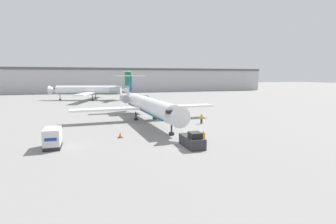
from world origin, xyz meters
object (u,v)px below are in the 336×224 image
Objects in this scene: worker_near_tug at (203,138)px; traffic_cone_left at (120,135)px; airplane_parked_far_left at (92,90)px; luggage_cart at (53,138)px; worker_by_wing at (201,118)px; pushback_tug at (192,141)px; airplane_main at (146,104)px.

traffic_cone_left is (-9.45, 6.95, -0.55)m from worker_near_tug.
airplane_parked_far_left is (-2.77, 62.09, 3.16)m from traffic_cone_left.
luggage_cart reaches higher than traffic_cone_left.
luggage_cart is 1.89× the size of worker_by_wing.
pushback_tug is 1.70m from worker_near_tug.
airplane_main reaches higher than worker_by_wing.
airplane_parked_far_left is at bearing 100.92° from airplane_main.
worker_by_wing reaches higher than worker_near_tug.
luggage_cart is at bearing 167.40° from worker_near_tug.
traffic_cone_left is at bearing -156.20° from worker_by_wing.
airplane_main reaches higher than worker_near_tug.
luggage_cart is at bearing -160.34° from traffic_cone_left.
airplane_parked_far_left is (5.56, 65.07, 2.36)m from luggage_cart.
airplane_main is 7.68× the size of pushback_tug.
luggage_cart is (-16.14, 4.34, 0.44)m from pushback_tug.
airplane_parked_far_left reaches higher than worker_near_tug.
worker_by_wing is at bearing -36.87° from airplane_main.
pushback_tug is 5.34× the size of traffic_cone_left.
airplane_parked_far_left is at bearing 98.66° from pushback_tug.
pushback_tug reaches higher than worker_by_wing.
worker_by_wing is (5.92, 13.73, 0.01)m from worker_near_tug.
luggage_cart is 65.35m from airplane_parked_far_left.
airplane_main reaches higher than traffic_cone_left.
pushback_tug is at bearing -15.06° from luggage_cart.
airplane_parked_far_left reaches higher than pushback_tug.
worker_near_tug is at bearing -113.33° from worker_by_wing.
airplane_parked_far_left is (-18.14, 55.31, 2.60)m from worker_by_wing.
airplane_main is 1.06× the size of airplane_parked_far_left.
pushback_tug is 16.72m from luggage_cart.
airplane_main is 20.82m from pushback_tug.
worker_near_tug is 0.99× the size of worker_by_wing.
airplane_main is at bearing -79.08° from airplane_parked_far_left.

